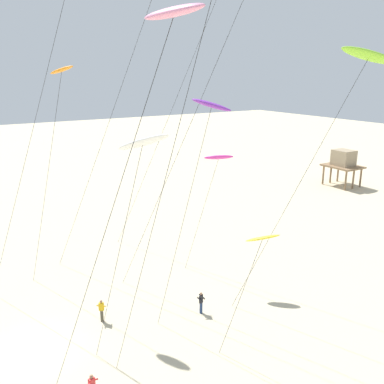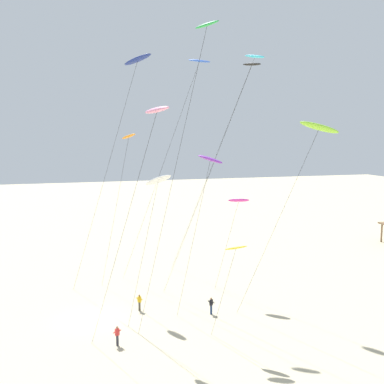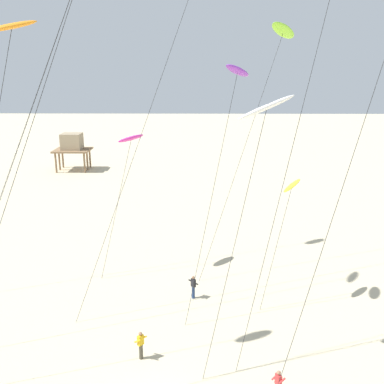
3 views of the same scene
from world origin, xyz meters
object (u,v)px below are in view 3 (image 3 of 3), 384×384
(stilt_house, at_px, (72,144))
(kite_flyer_furthest, at_px, (141,344))
(kite_white, at_px, (266,109))
(kite_orange, at_px, (11,31))
(kite_magenta, at_px, (131,139))
(kite_lime, at_px, (283,32))
(kite_yellow, at_px, (292,187))
(kite_purple, at_px, (237,73))
(kite_flyer_nearest, at_px, (193,286))

(stilt_house, bearing_deg, kite_flyer_furthest, -70.49)
(kite_white, relative_size, kite_orange, 0.82)
(kite_magenta, xyz_separation_m, kite_orange, (-3.45, -11.22, 6.67))
(stilt_house, bearing_deg, kite_lime, -50.95)
(kite_yellow, xyz_separation_m, kite_purple, (-3.78, -0.99, 7.07))
(kite_lime, distance_m, kite_flyer_nearest, 19.56)
(kite_orange, xyz_separation_m, stilt_house, (-10.62, 44.82, -13.02))
(kite_lime, xyz_separation_m, kite_yellow, (-0.23, -7.21, -9.87))
(kite_orange, bearing_deg, kite_white, 3.35)
(kite_lime, height_order, kite_magenta, kite_lime)
(kite_lime, relative_size, kite_magenta, 1.74)
(kite_flyer_nearest, height_order, stilt_house, stilt_house)
(kite_magenta, bearing_deg, kite_orange, -107.08)
(kite_magenta, height_order, kite_orange, kite_orange)
(kite_purple, xyz_separation_m, kite_flyer_furthest, (-5.33, -5.50, -14.21))
(kite_white, relative_size, kite_flyer_nearest, 8.62)
(kite_yellow, distance_m, kite_magenta, 12.09)
(kite_flyer_nearest, bearing_deg, kite_white, -59.21)
(kite_magenta, xyz_separation_m, kite_purple, (7.13, -5.66, 4.77))
(stilt_house, bearing_deg, kite_yellow, -56.88)
(kite_yellow, xyz_separation_m, kite_magenta, (-10.91, 4.68, 2.31))
(kite_lime, relative_size, kite_purple, 1.19)
(kite_lime, xyz_separation_m, kite_flyer_furthest, (-9.33, -13.71, -17.00))
(kite_yellow, xyz_separation_m, kite_flyer_furthest, (-9.11, -6.49, -7.14))
(kite_magenta, relative_size, kite_purple, 0.68)
(kite_flyer_furthest, bearing_deg, stilt_house, 109.51)
(kite_purple, height_order, kite_flyer_furthest, kite_purple)
(kite_lime, xyz_separation_m, kite_magenta, (-11.13, -2.54, -7.56))
(kite_orange, xyz_separation_m, kite_flyer_furthest, (5.25, 0.05, -16.11))
(kite_lime, bearing_deg, stilt_house, 129.05)
(kite_white, xyz_separation_m, kite_lime, (2.99, 13.07, 4.34))
(kite_magenta, height_order, stilt_house, kite_magenta)
(kite_purple, bearing_deg, kite_magenta, 141.53)
(kite_purple, relative_size, kite_flyer_furthest, 9.43)
(kite_purple, bearing_deg, kite_flyer_nearest, 157.27)
(kite_yellow, bearing_deg, kite_magenta, 156.80)
(kite_flyer_nearest, xyz_separation_m, stilt_house, (-18.68, 38.21, 3.09))
(kite_orange, distance_m, stilt_house, 47.86)
(kite_orange, distance_m, kite_flyer_furthest, 16.94)
(kite_magenta, xyz_separation_m, stilt_house, (-14.06, 33.60, -6.35))
(kite_white, height_order, kite_purple, kite_purple)
(kite_white, xyz_separation_m, kite_orange, (-11.59, -0.68, 3.45))
(kite_white, xyz_separation_m, kite_purple, (-1.02, 4.87, 1.55))
(kite_orange, height_order, kite_flyer_furthest, kite_orange)
(kite_magenta, relative_size, kite_flyer_furthest, 6.45)
(kite_white, distance_m, kite_purple, 5.21)
(kite_white, distance_m, kite_flyer_furthest, 14.17)
(kite_flyer_nearest, xyz_separation_m, kite_flyer_furthest, (-2.81, -6.56, 0.00))
(kite_orange, bearing_deg, stilt_house, 103.33)
(kite_flyer_furthest, bearing_deg, kite_purple, 45.95)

